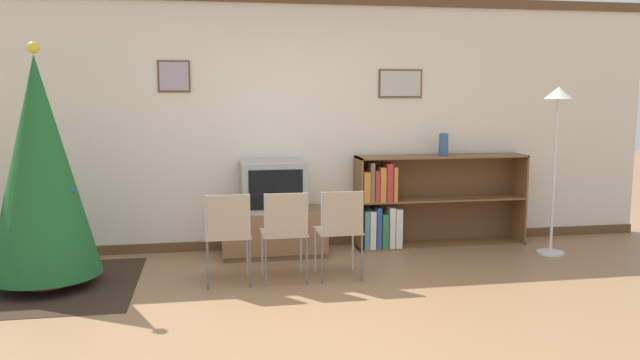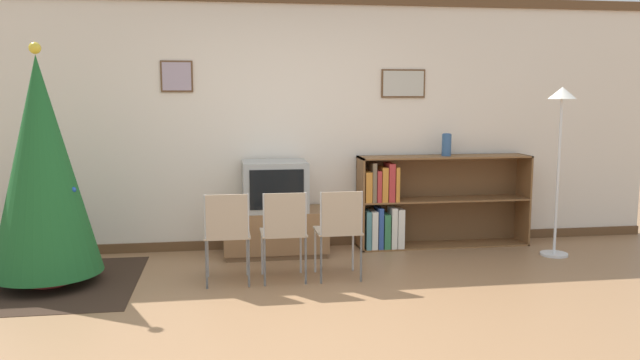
% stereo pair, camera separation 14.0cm
% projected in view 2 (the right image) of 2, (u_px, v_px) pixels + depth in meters
% --- Properties ---
extents(ground_plane, '(24.00, 24.00, 0.00)m').
position_uv_depth(ground_plane, '(317.00, 320.00, 4.63)').
color(ground_plane, '#936B47').
extents(wall_back, '(8.43, 0.11, 2.70)m').
position_uv_depth(wall_back, '(286.00, 123.00, 6.70)').
color(wall_back, silver).
rests_on(wall_back, ground_plane).
extents(area_rug, '(1.52, 1.65, 0.01)m').
position_uv_depth(area_rug, '(49.00, 284.00, 5.49)').
color(area_rug, '#332319').
rests_on(area_rug, ground_plane).
extents(christmas_tree, '(0.93, 0.93, 2.09)m').
position_uv_depth(christmas_tree, '(42.00, 167.00, 5.35)').
color(christmas_tree, maroon).
rests_on(christmas_tree, area_rug).
extents(tv_console, '(1.07, 0.55, 0.47)m').
position_uv_depth(tv_console, '(275.00, 232.00, 6.49)').
color(tv_console, brown).
rests_on(tv_console, ground_plane).
extents(television, '(0.66, 0.54, 0.51)m').
position_uv_depth(television, '(275.00, 186.00, 6.42)').
color(television, '#9E9E99').
rests_on(television, tv_console).
extents(folding_chair_left, '(0.40, 0.40, 0.82)m').
position_uv_depth(folding_chair_left, '(227.00, 232.00, 5.42)').
color(folding_chair_left, tan).
rests_on(folding_chair_left, ground_plane).
extents(folding_chair_center, '(0.40, 0.40, 0.82)m').
position_uv_depth(folding_chair_center, '(284.00, 230.00, 5.49)').
color(folding_chair_center, tan).
rests_on(folding_chair_center, ground_plane).
extents(folding_chair_right, '(0.40, 0.40, 0.82)m').
position_uv_depth(folding_chair_right, '(339.00, 228.00, 5.57)').
color(folding_chair_right, tan).
rests_on(folding_chair_right, ground_plane).
extents(bookshelf, '(1.89, 0.36, 1.00)m').
position_uv_depth(bookshelf, '(413.00, 204.00, 6.79)').
color(bookshelf, brown).
rests_on(bookshelf, ground_plane).
extents(vase, '(0.10, 0.10, 0.24)m').
position_uv_depth(vase, '(447.00, 144.00, 6.75)').
color(vase, '#335684').
rests_on(vase, bookshelf).
extents(standing_lamp, '(0.28, 0.28, 1.73)m').
position_uv_depth(standing_lamp, '(561.00, 127.00, 6.30)').
color(standing_lamp, silver).
rests_on(standing_lamp, ground_plane).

